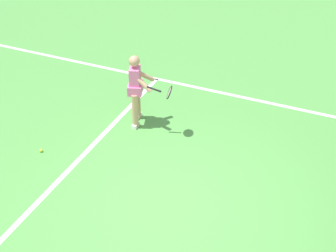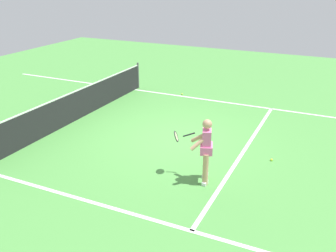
{
  "view_description": "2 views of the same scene",
  "coord_description": "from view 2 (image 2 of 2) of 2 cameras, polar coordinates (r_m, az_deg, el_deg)",
  "views": [
    {
      "loc": [
        5.35,
        2.36,
        5.55
      ],
      "look_at": [
        -0.68,
        -0.31,
        1.05
      ],
      "focal_mm": 49.97,
      "sensor_mm": 36.0,
      "label": 1
    },
    {
      "loc": [
        -9.48,
        -4.16,
        4.6
      ],
      "look_at": [
        -1.06,
        -0.21,
        0.83
      ],
      "focal_mm": 40.74,
      "sensor_mm": 36.0,
      "label": 2
    }
  ],
  "objects": [
    {
      "name": "ground_plane",
      "position": [
        11.33,
        1.32,
        -1.87
      ],
      "size": [
        28.36,
        28.36,
        0.0
      ],
      "primitive_type": "plane",
      "color": "#4C9342"
    },
    {
      "name": "service_line_marking",
      "position": [
        10.75,
        11.27,
        -3.69
      ],
      "size": [
        7.74,
        0.1,
        0.01
      ],
      "primitive_type": "cube",
      "color": "white",
      "rests_on": "ground"
    },
    {
      "name": "sideline_left_marking",
      "position": [
        8.36,
        -9.73,
        -11.61
      ],
      "size": [
        0.1,
        19.82,
        0.01
      ],
      "primitive_type": "cube",
      "color": "white",
      "rests_on": "ground"
    },
    {
      "name": "sideline_right_marking",
      "position": [
        14.72,
        7.45,
        3.7
      ],
      "size": [
        0.1,
        19.82,
        0.01
      ],
      "primitive_type": "cube",
      "color": "white",
      "rests_on": "ground"
    },
    {
      "name": "court_net",
      "position": [
        12.94,
        -13.59,
        3.02
      ],
      "size": [
        8.42,
        0.08,
        1.08
      ],
      "color": "#4C4C51",
      "rests_on": "ground"
    },
    {
      "name": "tennis_player",
      "position": [
        8.8,
        5.56,
        -3.28
      ],
      "size": [
        0.66,
        1.09,
        1.55
      ],
      "color": "tan",
      "rests_on": "ground"
    },
    {
      "name": "tennis_ball_near",
      "position": [
        10.37,
        15.23,
        -4.89
      ],
      "size": [
        0.07,
        0.07,
        0.07
      ],
      "primitive_type": "sphere",
      "color": "#D1E533",
      "rests_on": "ground"
    },
    {
      "name": "tennis_ball_mid",
      "position": [
        15.38,
        2.12,
        4.8
      ],
      "size": [
        0.07,
        0.07,
        0.07
      ],
      "primitive_type": "sphere",
      "color": "#D1E533",
      "rests_on": "ground"
    }
  ]
}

